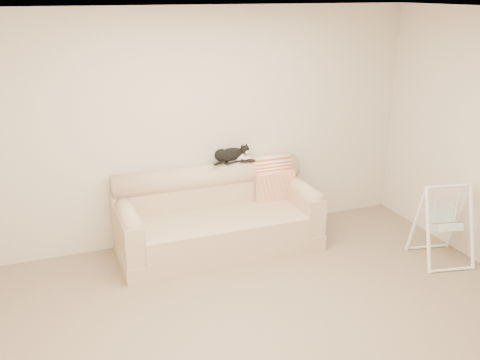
# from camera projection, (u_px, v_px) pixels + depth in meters

# --- Properties ---
(ground_plane) EXTENTS (5.00, 5.00, 0.00)m
(ground_plane) POSITION_uv_depth(u_px,v_px,m) (275.00, 325.00, 4.64)
(ground_plane) COLOR #7A6954
(ground_plane) RESTS_ON ground
(room_shell) EXTENTS (5.04, 4.04, 2.60)m
(room_shell) POSITION_uv_depth(u_px,v_px,m) (280.00, 158.00, 4.12)
(room_shell) COLOR beige
(room_shell) RESTS_ON ground
(sofa) EXTENTS (2.20, 0.93, 0.90)m
(sofa) POSITION_uv_depth(u_px,v_px,m) (216.00, 218.00, 5.94)
(sofa) COLOR #BDA68D
(sofa) RESTS_ON ground
(remote_a) EXTENTS (0.19, 0.10, 0.03)m
(remote_a) POSITION_uv_depth(u_px,v_px,m) (232.00, 162.00, 6.04)
(remote_a) COLOR black
(remote_a) RESTS_ON sofa
(remote_b) EXTENTS (0.18, 0.07, 0.02)m
(remote_b) POSITION_uv_depth(u_px,v_px,m) (248.00, 161.00, 6.08)
(remote_b) COLOR black
(remote_b) RESTS_ON sofa
(tuxedo_cat) EXTENTS (0.49, 0.26, 0.19)m
(tuxedo_cat) POSITION_uv_depth(u_px,v_px,m) (231.00, 154.00, 6.02)
(tuxedo_cat) COLOR black
(tuxedo_cat) RESTS_ON sofa
(throw_blanket) EXTENTS (0.47, 0.38, 0.58)m
(throw_blanket) POSITION_uv_depth(u_px,v_px,m) (271.00, 172.00, 6.27)
(throw_blanket) COLOR #C5441D
(throw_blanket) RESTS_ON sofa
(baby_swing) EXTENTS (0.63, 0.65, 0.87)m
(baby_swing) POSITION_uv_depth(u_px,v_px,m) (443.00, 223.00, 5.63)
(baby_swing) COLOR white
(baby_swing) RESTS_ON ground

